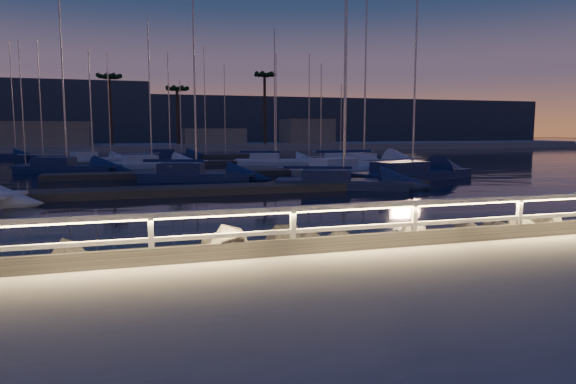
% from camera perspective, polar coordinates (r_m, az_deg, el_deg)
% --- Properties ---
extents(ground, '(400.00, 400.00, 0.00)m').
position_cam_1_polar(ground, '(12.08, 9.68, -6.10)').
color(ground, '#ACA59B').
rests_on(ground, ground).
extents(harbor_water, '(400.00, 440.00, 0.60)m').
position_cam_1_polar(harbor_water, '(42.22, -9.75, 1.85)').
color(harbor_water, black).
rests_on(harbor_water, ground).
extents(guard_rail, '(44.11, 0.12, 1.06)m').
position_cam_1_polar(guard_rail, '(11.90, 9.46, -2.49)').
color(guard_rail, white).
rests_on(guard_rail, ground).
extents(riprap, '(35.36, 3.20, 1.50)m').
position_cam_1_polar(riprap, '(14.14, 14.81, -4.98)').
color(riprap, slate).
rests_on(riprap, ground).
extents(floating_docks, '(22.00, 36.00, 0.40)m').
position_cam_1_polar(floating_docks, '(43.44, -9.98, 2.74)').
color(floating_docks, '#574E48').
rests_on(floating_docks, ground).
extents(far_shore, '(160.00, 14.00, 5.20)m').
position_cam_1_polar(far_shore, '(84.74, -13.60, 5.12)').
color(far_shore, '#ACA59B').
rests_on(far_shore, ground).
extents(palm_left, '(3.00, 3.00, 11.20)m').
position_cam_1_polar(palm_left, '(82.87, -19.26, 11.71)').
color(palm_left, brown).
rests_on(palm_left, ground).
extents(palm_center, '(3.00, 3.00, 9.70)m').
position_cam_1_polar(palm_center, '(84.04, -12.25, 10.94)').
color(palm_center, brown).
rests_on(palm_center, ground).
extents(palm_right, '(3.00, 3.00, 12.20)m').
position_cam_1_polar(palm_right, '(85.62, -2.62, 12.52)').
color(palm_right, brown).
rests_on(palm_right, ground).
extents(distant_hills, '(230.00, 37.50, 18.00)m').
position_cam_1_polar(distant_hills, '(145.17, -23.91, 7.16)').
color(distant_hills, '#313D4D').
rests_on(distant_hills, ground).
extents(sailboat_c, '(8.91, 5.31, 14.64)m').
position_cam_1_polar(sailboat_c, '(38.27, 6.07, 2.62)').
color(sailboat_c, silver).
rests_on(sailboat_c, ground).
extents(sailboat_d, '(7.77, 4.84, 12.77)m').
position_cam_1_polar(sailboat_d, '(29.15, 5.76, 1.17)').
color(sailboat_d, navy).
rests_on(sailboat_d, ground).
extents(sailboat_f, '(7.80, 4.48, 12.85)m').
position_cam_1_polar(sailboat_f, '(33.34, -10.49, 1.88)').
color(sailboat_f, navy).
rests_on(sailboat_f, ground).
extents(sailboat_g, '(7.83, 3.75, 12.81)m').
position_cam_1_polar(sailboat_g, '(46.65, -15.13, 3.15)').
color(sailboat_g, silver).
rests_on(sailboat_g, ground).
extents(sailboat_h, '(9.71, 5.38, 15.85)m').
position_cam_1_polar(sailboat_h, '(34.96, 13.36, 2.07)').
color(sailboat_h, navy).
rests_on(sailboat_h, ground).
extents(sailboat_i, '(6.70, 3.66, 11.06)m').
position_cam_1_polar(sailboat_i, '(54.45, -21.02, 3.44)').
color(sailboat_i, silver).
rests_on(sailboat_i, ground).
extents(sailboat_j, '(8.12, 4.58, 13.36)m').
position_cam_1_polar(sailboat_j, '(43.04, -23.58, 2.55)').
color(sailboat_j, navy).
rests_on(sailboat_j, ground).
extents(sailboat_k, '(7.65, 4.48, 12.56)m').
position_cam_1_polar(sailboat_k, '(48.41, -1.71, 3.51)').
color(sailboat_k, silver).
rests_on(sailboat_k, ground).
extents(sailboat_l, '(10.46, 4.29, 17.18)m').
position_cam_1_polar(sailboat_l, '(43.76, 8.11, 3.17)').
color(sailboat_l, silver).
rests_on(sailboat_l, ground).
extents(sailboat_n, '(7.20, 2.63, 12.04)m').
position_cam_1_polar(sailboat_n, '(60.08, -13.12, 4.00)').
color(sailboat_n, navy).
rests_on(sailboat_n, ground).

